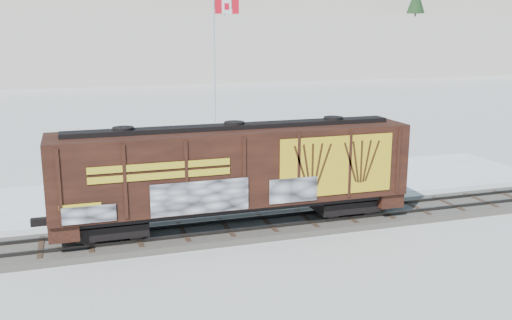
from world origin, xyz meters
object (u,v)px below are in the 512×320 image
object	(u,v)px
flagpole	(216,100)
car_dark	(249,175)
hopper_railcar	(235,169)
car_silver	(165,179)
car_white	(223,172)

from	to	relation	value
flagpole	car_dark	distance (m)	9.16
flagpole	hopper_railcar	bearing A→B (deg)	-101.25
hopper_railcar	flagpole	distance (m)	16.28
car_silver	car_dark	bearing A→B (deg)	-75.90
car_white	car_dark	xyz separation A→B (m)	(1.53, -0.40, -0.21)
car_silver	car_white	world-z (taller)	car_white
flagpole	car_white	bearing A→B (deg)	-101.77
car_silver	car_dark	xyz separation A→B (m)	(4.99, -0.47, -0.05)
car_white	car_dark	bearing A→B (deg)	-124.93
hopper_railcar	flagpole	bearing A→B (deg)	78.75
hopper_railcar	car_silver	xyz separation A→B (m)	(-1.97, 7.96, -2.26)
flagpole	car_silver	distance (m)	10.11
hopper_railcar	car_dark	bearing A→B (deg)	67.99
hopper_railcar	car_white	xyz separation A→B (m)	(1.49, 7.89, -2.10)
car_silver	car_white	bearing A→B (deg)	-71.63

